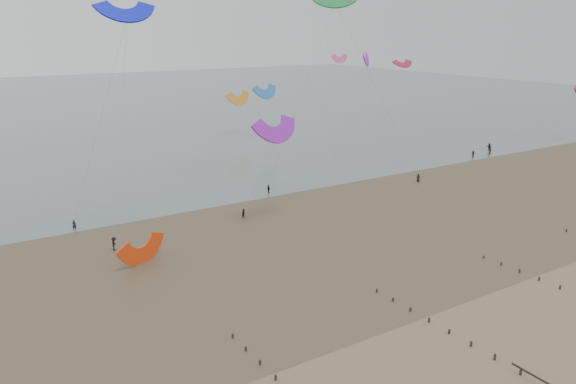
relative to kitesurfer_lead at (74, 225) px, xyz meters
name	(u,v)px	position (x,y,z in m)	size (l,w,h in m)	color
ground	(431,353)	(19.97, -51.01, -0.78)	(500.00, 500.00, 0.00)	brown
sea_and_shore	(223,244)	(15.89, -16.61, -0.77)	(500.00, 665.00, 0.03)	#475654
kitesurfer_lead	(74,225)	(0.00, 0.00, 0.00)	(0.57, 0.37, 1.55)	black
kitesurfers	(366,177)	(53.61, -1.75, 0.09)	(131.26, 19.77, 1.86)	black
grounded_kite	(143,262)	(4.65, -16.84, -0.78)	(6.63, 3.47, 5.05)	#E93B0E
kites_airborne	(51,76)	(5.51, 36.29, 18.76)	(226.91, 105.77, 33.50)	red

